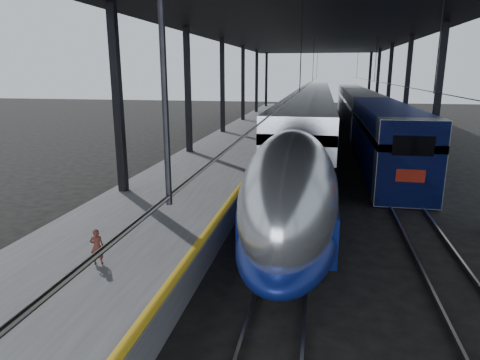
# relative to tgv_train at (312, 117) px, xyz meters

# --- Properties ---
(ground) EXTENTS (160.00, 160.00, 0.00)m
(ground) POSITION_rel_tgv_train_xyz_m (-2.00, -28.44, -2.15)
(ground) COLOR black
(ground) RESTS_ON ground
(platform) EXTENTS (6.00, 80.00, 1.00)m
(platform) POSITION_rel_tgv_train_xyz_m (-5.50, -8.44, -1.65)
(platform) COLOR #4C4C4F
(platform) RESTS_ON ground
(yellow_strip) EXTENTS (0.30, 80.00, 0.01)m
(yellow_strip) POSITION_rel_tgv_train_xyz_m (-2.70, -8.44, -1.14)
(yellow_strip) COLOR gold
(yellow_strip) RESTS_ON platform
(rails) EXTENTS (6.52, 80.00, 0.16)m
(rails) POSITION_rel_tgv_train_xyz_m (2.50, -8.44, -2.07)
(rails) COLOR slate
(rails) RESTS_ON ground
(canopy) EXTENTS (18.00, 75.00, 9.47)m
(canopy) POSITION_rel_tgv_train_xyz_m (-0.10, -8.44, 6.97)
(canopy) COLOR black
(canopy) RESTS_ON ground
(tgv_train) EXTENTS (3.20, 65.20, 4.59)m
(tgv_train) POSITION_rel_tgv_train_xyz_m (0.00, 0.00, 0.00)
(tgv_train) COLOR silver
(tgv_train) RESTS_ON ground
(second_train) EXTENTS (3.03, 56.05, 4.17)m
(second_train) POSITION_rel_tgv_train_xyz_m (5.00, 6.48, -0.03)
(second_train) COLOR navy
(second_train) RESTS_ON ground
(child) EXTENTS (0.43, 0.35, 1.03)m
(child) POSITION_rel_tgv_train_xyz_m (-5.09, -30.72, -0.63)
(child) COLOR #54251C
(child) RESTS_ON platform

